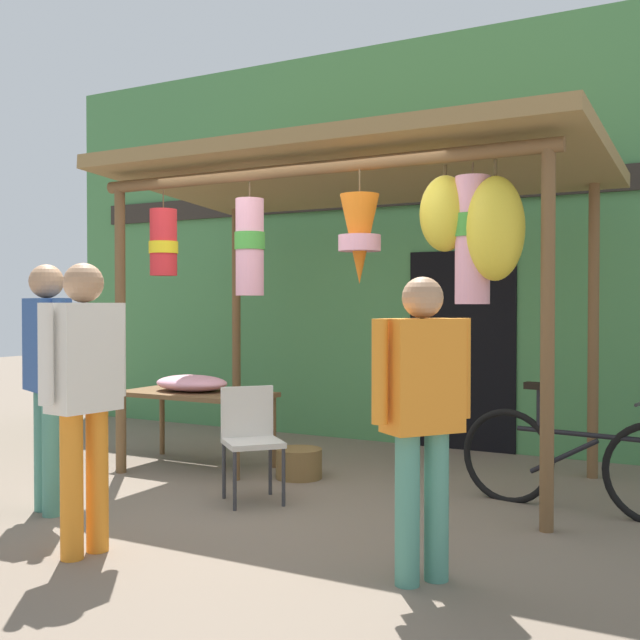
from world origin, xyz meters
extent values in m
plane|color=#756656|center=(0.00, 0.00, 0.00)|extent=(30.00, 30.00, 0.00)
cube|color=#47844C|center=(0.00, 2.63, 2.11)|extent=(9.20, 0.25, 4.21)
cube|color=#2D2823|center=(0.00, 2.48, 2.61)|extent=(8.28, 0.04, 0.24)
cube|color=black|center=(0.54, 2.49, 1.00)|extent=(1.10, 0.03, 2.00)
cylinder|color=brown|center=(-1.72, 0.04, 1.24)|extent=(0.09, 0.09, 2.47)
cylinder|color=brown|center=(1.92, 0.04, 1.24)|extent=(0.09, 0.09, 2.47)
cylinder|color=brown|center=(-1.72, 1.79, 1.24)|extent=(0.09, 0.09, 2.47)
cylinder|color=brown|center=(1.92, 1.79, 1.24)|extent=(0.09, 0.09, 2.47)
cylinder|color=brown|center=(0.10, 0.04, 2.47)|extent=(3.83, 0.10, 0.10)
cylinder|color=brown|center=(0.10, 1.79, 2.62)|extent=(3.83, 0.10, 0.10)
cube|color=olive|center=(0.10, 0.91, 2.59)|extent=(4.13, 2.25, 0.29)
cylinder|color=brown|center=(-1.27, 0.09, 2.34)|extent=(0.01, 0.01, 0.16)
cylinder|color=red|center=(-1.27, 0.09, 1.98)|extent=(0.23, 0.23, 0.56)
cylinder|color=yellow|center=(-1.27, 0.09, 1.94)|extent=(0.25, 0.25, 0.10)
cylinder|color=brown|center=(-0.38, 0.05, 2.36)|extent=(0.01, 0.01, 0.14)
cylinder|color=pink|center=(-0.38, 0.05, 1.91)|extent=(0.22, 0.22, 0.76)
cylinder|color=green|center=(-0.38, 0.05, 1.96)|extent=(0.24, 0.24, 0.14)
cylinder|color=brown|center=(0.60, -0.01, 2.34)|extent=(0.01, 0.01, 0.18)
cone|color=orange|center=(0.60, -0.01, 1.93)|extent=(0.28, 0.28, 0.64)
cylinder|color=pink|center=(0.60, -0.01, 1.90)|extent=(0.31, 0.31, 0.12)
cylinder|color=brown|center=(1.40, 0.11, 2.38)|extent=(0.01, 0.01, 0.09)
cylinder|color=pink|center=(1.40, 0.11, 1.90)|extent=(0.24, 0.24, 0.87)
cylinder|color=green|center=(1.40, 0.11, 2.00)|extent=(0.25, 0.25, 0.16)
cylinder|color=#4C3D23|center=(1.57, 0.06, 2.37)|extent=(0.02, 0.02, 0.11)
ellipsoid|color=yellow|center=(1.57, 0.06, 1.97)|extent=(0.39, 0.33, 0.70)
cylinder|color=#4C3D23|center=(1.20, 0.11, 2.39)|extent=(0.02, 0.02, 0.07)
ellipsoid|color=yellow|center=(1.20, 0.11, 2.09)|extent=(0.36, 0.30, 0.53)
cube|color=brown|center=(-1.30, 0.56, 0.65)|extent=(1.38, 0.67, 0.04)
cylinder|color=brown|center=(-1.94, 0.28, 0.32)|extent=(0.05, 0.05, 0.63)
cylinder|color=brown|center=(-0.66, 0.28, 0.32)|extent=(0.05, 0.05, 0.63)
cylinder|color=brown|center=(-1.94, 0.85, 0.32)|extent=(0.05, 0.05, 0.63)
cylinder|color=brown|center=(-0.66, 0.85, 0.32)|extent=(0.05, 0.05, 0.63)
ellipsoid|color=pink|center=(-1.38, 0.59, 0.75)|extent=(0.71, 0.50, 0.15)
ellipsoid|color=green|center=(-1.27, 0.54, 0.75)|extent=(0.32, 0.25, 0.10)
cube|color=beige|center=(-0.15, -0.26, 0.44)|extent=(0.56, 0.56, 0.04)
cube|color=beige|center=(-0.28, -0.14, 0.64)|extent=(0.29, 0.32, 0.40)
cylinder|color=#333338|center=(-0.13, -0.51, 0.22)|extent=(0.03, 0.03, 0.44)
cylinder|color=#333338|center=(0.11, -0.24, 0.22)|extent=(0.03, 0.03, 0.44)
cylinder|color=#333338|center=(-0.40, -0.27, 0.22)|extent=(0.03, 0.03, 0.44)
cylinder|color=#333338|center=(-0.16, 0.00, 0.22)|extent=(0.03, 0.03, 0.44)
cylinder|color=brown|center=(-0.25, 0.59, 0.12)|extent=(0.39, 0.39, 0.25)
torus|color=black|center=(1.49, 0.69, 0.33)|extent=(0.71, 0.14, 0.71)
cylinder|color=black|center=(2.00, 0.62, 0.55)|extent=(0.88, 0.15, 0.04)
cylinder|color=black|center=(1.90, 0.64, 0.38)|extent=(0.49, 0.10, 0.31)
cylinder|color=black|center=(1.72, 0.66, 0.71)|extent=(0.03, 0.03, 0.30)
cube|color=black|center=(1.72, 0.66, 0.87)|extent=(0.21, 0.11, 0.05)
cylinder|color=orange|center=(-0.33, -1.64, 0.42)|extent=(0.13, 0.13, 0.84)
cylinder|color=orange|center=(-0.35, -1.82, 0.42)|extent=(0.13, 0.13, 0.84)
cube|color=silver|center=(-0.34, -1.73, 1.16)|extent=(0.27, 0.42, 0.63)
cylinder|color=silver|center=(-0.31, -1.48, 1.19)|extent=(0.08, 0.08, 0.57)
cylinder|color=silver|center=(-0.37, -1.98, 1.19)|extent=(0.08, 0.08, 0.57)
sphere|color=tan|center=(-0.34, -1.73, 1.59)|extent=(0.23, 0.23, 0.23)
cylinder|color=#4C8E7A|center=(1.60, -1.14, 0.40)|extent=(0.13, 0.13, 0.79)
cylinder|color=#4C8E7A|center=(1.49, -1.28, 0.40)|extent=(0.13, 0.13, 0.79)
cube|color=orange|center=(1.54, -1.21, 1.09)|extent=(0.41, 0.45, 0.59)
cylinder|color=orange|center=(1.70, -1.00, 1.12)|extent=(0.08, 0.08, 0.54)
cylinder|color=orange|center=(1.39, -1.42, 1.12)|extent=(0.08, 0.08, 0.54)
sphere|color=tan|center=(1.54, -1.21, 1.50)|extent=(0.22, 0.22, 0.22)
cylinder|color=#4C8E7A|center=(-1.33, -1.15, 0.43)|extent=(0.13, 0.13, 0.86)
cylinder|color=#4C8E7A|center=(-1.16, -1.23, 0.43)|extent=(0.13, 0.13, 0.86)
cube|color=#2D5193|center=(-1.25, -1.19, 1.18)|extent=(0.46, 0.36, 0.64)
cylinder|color=#2D5193|center=(-1.48, -1.09, 1.21)|extent=(0.08, 0.08, 0.58)
cylinder|color=#2D5193|center=(-1.01, -1.30, 1.21)|extent=(0.08, 0.08, 0.58)
sphere|color=tan|center=(-1.25, -1.19, 1.62)|extent=(0.24, 0.24, 0.24)
camera|label=1|loc=(3.00, -5.00, 1.46)|focal=43.39mm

